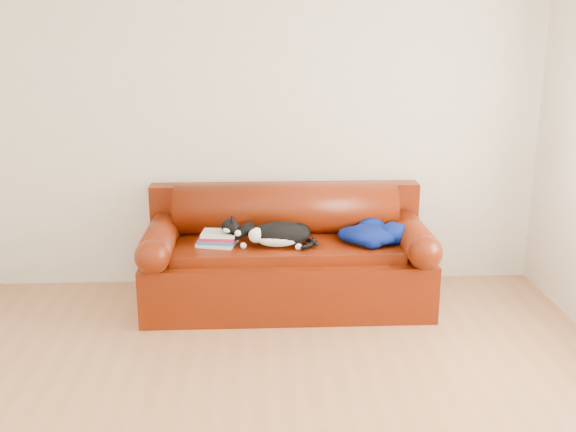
# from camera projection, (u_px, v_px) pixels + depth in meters

# --- Properties ---
(ground) EXTENTS (4.50, 4.50, 0.00)m
(ground) POSITION_uv_depth(u_px,v_px,m) (260.00, 411.00, 3.69)
(ground) COLOR #9B6A3E
(ground) RESTS_ON ground
(room_shell) EXTENTS (4.52, 4.02, 2.61)m
(room_shell) POSITION_uv_depth(u_px,v_px,m) (282.00, 105.00, 3.26)
(room_shell) COLOR beige
(room_shell) RESTS_ON ground
(sofa_base) EXTENTS (2.10, 0.90, 0.50)m
(sofa_base) POSITION_uv_depth(u_px,v_px,m) (287.00, 274.00, 5.08)
(sofa_base) COLOR #400902
(sofa_base) RESTS_ON ground
(sofa_back) EXTENTS (2.10, 1.01, 0.88)m
(sofa_back) POSITION_uv_depth(u_px,v_px,m) (286.00, 226.00, 5.23)
(sofa_back) COLOR #400902
(sofa_back) RESTS_ON ground
(book_stack) EXTENTS (0.31, 0.27, 0.10)m
(book_stack) POSITION_uv_depth(u_px,v_px,m) (218.00, 238.00, 4.90)
(book_stack) COLOR beige
(book_stack) RESTS_ON sofa_base
(cat) EXTENTS (0.63, 0.26, 0.22)m
(cat) POSITION_uv_depth(u_px,v_px,m) (279.00, 235.00, 4.86)
(cat) COLOR black
(cat) RESTS_ON sofa_base
(blanket) EXTENTS (0.58, 0.47, 0.16)m
(blanket) POSITION_uv_depth(u_px,v_px,m) (373.00, 233.00, 4.95)
(blanket) COLOR #030247
(blanket) RESTS_ON sofa_base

